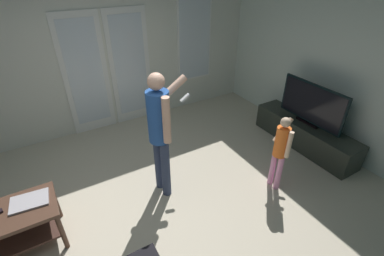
# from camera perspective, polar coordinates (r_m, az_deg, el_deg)

# --- Properties ---
(ground_plane) EXTENTS (6.38, 4.85, 0.02)m
(ground_plane) POSITION_cam_1_polar(r_m,az_deg,el_deg) (3.45, -9.73, -18.15)
(ground_plane) COLOR beige
(wall_back_with_doors) EXTENTS (6.38, 0.09, 2.88)m
(wall_back_with_doors) POSITION_cam_1_polar(r_m,az_deg,el_deg) (4.77, -21.50, 14.81)
(wall_back_with_doors) COLOR silver
(wall_back_with_doors) RESTS_ON ground_plane
(wall_right_plain) EXTENTS (0.06, 4.85, 2.85)m
(wall_right_plain) POSITION_cam_1_polar(r_m,az_deg,el_deg) (4.53, 29.48, 12.54)
(wall_right_plain) COLOR silver
(wall_right_plain) RESTS_ON ground_plane
(coffee_table) EXTENTS (1.04, 0.54, 0.51)m
(coffee_table) POSITION_cam_1_polar(r_m,az_deg,el_deg) (3.40, -34.77, -16.50)
(coffee_table) COLOR #4B3023
(coffee_table) RESTS_ON ground_plane
(tv_stand) EXTENTS (0.43, 1.75, 0.41)m
(tv_stand) POSITION_cam_1_polar(r_m,az_deg,el_deg) (4.77, 22.39, -1.23)
(tv_stand) COLOR #282D26
(tv_stand) RESTS_ON ground_plane
(flat_screen_tv) EXTENTS (0.08, 1.10, 0.65)m
(flat_screen_tv) POSITION_cam_1_polar(r_m,az_deg,el_deg) (4.52, 23.70, 4.52)
(flat_screen_tv) COLOR black
(flat_screen_tv) RESTS_ON tv_stand
(person_adult) EXTENTS (0.66, 0.48, 1.62)m
(person_adult) POSITION_cam_1_polar(r_m,az_deg,el_deg) (3.16, -6.59, 0.35)
(person_adult) COLOR #323D59
(person_adult) RESTS_ON ground_plane
(person_child) EXTENTS (0.39, 0.28, 1.05)m
(person_child) POSITION_cam_1_polar(r_m,az_deg,el_deg) (3.56, 18.04, -3.83)
(person_child) COLOR pink
(person_child) RESTS_ON ground_plane
(laptop_closed) EXTENTS (0.38, 0.28, 0.02)m
(laptop_closed) POSITION_cam_1_polar(r_m,az_deg,el_deg) (3.30, -30.77, -12.95)
(laptop_closed) COLOR #B1AAB0
(laptop_closed) RESTS_ON coffee_table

